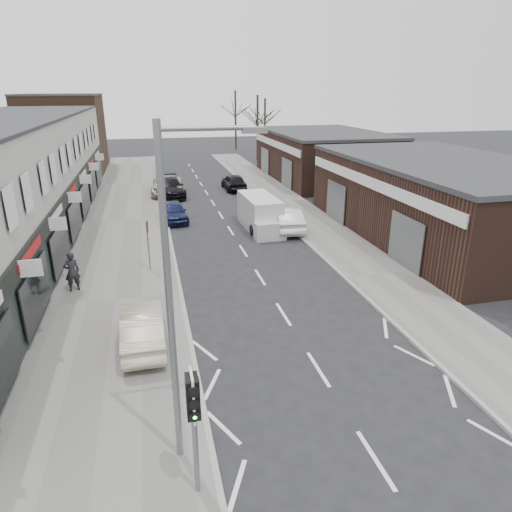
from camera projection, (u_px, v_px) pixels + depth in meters
ground at (343, 408)px, 13.13m from camera, size 160.00×160.00×0.00m
pavement_left at (125, 220)px, 31.75m from camera, size 5.50×64.00×0.12m
pavement_right at (296, 210)px, 34.46m from camera, size 3.50×64.00×0.12m
brick_block_far at (65, 134)px, 49.95m from camera, size 8.00×10.00×8.00m
right_unit_near at (443, 200)px, 27.86m from camera, size 10.00×18.00×4.50m
right_unit_far at (323, 156)px, 46.13m from camera, size 10.00×16.00×4.50m
tree_far_a at (257, 160)px, 58.94m from camera, size 3.60×3.60×8.00m
tree_far_b at (265, 154)px, 64.96m from camera, size 3.60×3.60×7.50m
tree_far_c at (236, 149)px, 69.80m from camera, size 3.60×3.60×8.50m
traffic_light at (193, 406)px, 9.51m from camera, size 0.28×0.60×3.10m
street_lamp at (177, 287)px, 9.83m from camera, size 2.23×0.22×8.00m
warning_sign at (148, 230)px, 22.22m from camera, size 0.12×0.80×2.70m
white_van at (260, 214)px, 29.74m from camera, size 2.08×5.50×2.12m
sedan_on_pavement at (143, 327)px, 15.97m from camera, size 1.49×4.09×1.34m
pedestrian at (72, 271)px, 20.22m from camera, size 0.78×0.65×1.83m
parked_car_left_a at (174, 212)px, 31.57m from camera, size 1.94×4.08×1.35m
parked_car_left_b at (170, 187)px, 38.90m from camera, size 2.54×5.47×1.55m
parked_car_left_c at (167, 186)px, 39.38m from camera, size 2.95×5.74×1.55m
parked_car_right_a at (286, 219)px, 29.47m from camera, size 1.99×4.75×1.53m
parked_car_right_b at (234, 182)px, 41.41m from camera, size 1.85×4.35×1.47m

